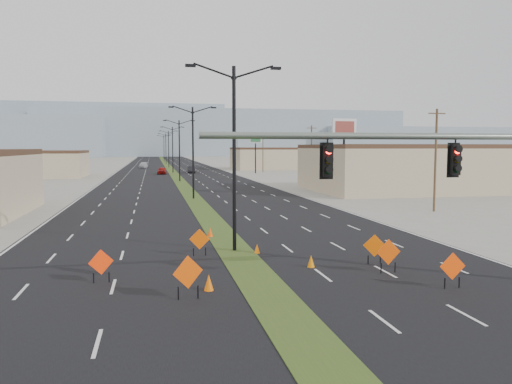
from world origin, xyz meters
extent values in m
plane|color=gray|center=(0.00, 0.00, 0.00)|extent=(600.00, 600.00, 0.00)
cube|color=black|center=(0.00, 100.00, 0.00)|extent=(25.00, 400.00, 0.02)
cube|color=#35491A|center=(0.00, 100.00, 0.00)|extent=(2.00, 400.00, 0.04)
cube|color=tan|center=(-32.00, 85.00, 2.25)|extent=(30.00, 14.00, 4.50)
cube|color=tan|center=(34.00, 45.00, 2.75)|extent=(36.00, 18.00, 5.50)
cube|color=tan|center=(38.00, 110.00, 2.50)|extent=(44.00, 16.00, 5.00)
cube|color=#889AA9|center=(40.00, 300.00, 14.00)|extent=(220.00, 50.00, 28.00)
cube|color=#889AA9|center=(180.00, 290.00, 9.00)|extent=(160.00, 50.00, 18.00)
cube|color=#889AA9|center=(-30.00, 320.00, 16.00)|extent=(140.00, 50.00, 32.00)
cylinder|color=slate|center=(5.20, 2.00, 6.10)|extent=(16.00, 0.24, 0.24)
cube|color=black|center=(1.70, 2.00, 5.22)|extent=(0.50, 0.28, 1.30)
sphere|color=#FF0C05|center=(1.70, 1.84, 5.57)|extent=(0.22, 0.22, 0.22)
cube|color=black|center=(6.70, 2.00, 5.22)|extent=(0.50, 0.28, 1.30)
sphere|color=#FF0C05|center=(6.70, 1.84, 5.57)|extent=(0.22, 0.22, 0.22)
cylinder|color=black|center=(0.00, 12.00, 5.00)|extent=(0.20, 0.20, 10.00)
cube|color=black|center=(-2.30, 12.00, 9.95)|extent=(0.55, 0.24, 0.14)
cube|color=black|center=(2.30, 12.00, 9.95)|extent=(0.55, 0.24, 0.14)
cylinder|color=black|center=(0.00, 40.00, 5.00)|extent=(0.20, 0.20, 10.00)
cube|color=black|center=(-2.30, 40.00, 9.95)|extent=(0.55, 0.24, 0.14)
cube|color=black|center=(2.30, 40.00, 9.95)|extent=(0.55, 0.24, 0.14)
cylinder|color=black|center=(0.00, 68.00, 5.00)|extent=(0.20, 0.20, 10.00)
cube|color=black|center=(-2.30, 68.00, 9.95)|extent=(0.55, 0.24, 0.14)
cube|color=black|center=(2.30, 68.00, 9.95)|extent=(0.55, 0.24, 0.14)
cylinder|color=black|center=(0.00, 96.00, 5.00)|extent=(0.20, 0.20, 10.00)
cube|color=black|center=(-2.30, 96.00, 9.95)|extent=(0.55, 0.24, 0.14)
cube|color=black|center=(2.30, 96.00, 9.95)|extent=(0.55, 0.24, 0.14)
cylinder|color=black|center=(0.00, 124.00, 5.00)|extent=(0.20, 0.20, 10.00)
cube|color=black|center=(-2.30, 124.00, 9.95)|extent=(0.55, 0.24, 0.14)
cube|color=black|center=(2.30, 124.00, 9.95)|extent=(0.55, 0.24, 0.14)
cylinder|color=black|center=(0.00, 152.00, 5.00)|extent=(0.20, 0.20, 10.00)
cube|color=black|center=(-2.30, 152.00, 9.95)|extent=(0.55, 0.24, 0.14)
cube|color=black|center=(2.30, 152.00, 9.95)|extent=(0.55, 0.24, 0.14)
cylinder|color=black|center=(0.00, 180.00, 5.00)|extent=(0.20, 0.20, 10.00)
cube|color=black|center=(-2.30, 180.00, 9.95)|extent=(0.55, 0.24, 0.14)
cube|color=black|center=(2.30, 180.00, 9.95)|extent=(0.55, 0.24, 0.14)
cylinder|color=#4C3823|center=(20.00, 25.00, 4.50)|extent=(0.20, 0.20, 9.00)
cube|color=#4C3823|center=(20.00, 25.00, 8.60)|extent=(1.60, 0.10, 0.10)
cylinder|color=#4C3823|center=(20.00, 60.00, 4.50)|extent=(0.20, 0.20, 9.00)
cube|color=#4C3823|center=(20.00, 60.00, 8.60)|extent=(1.60, 0.10, 0.10)
cylinder|color=#4C3823|center=(20.00, 95.00, 4.50)|extent=(0.20, 0.20, 9.00)
cube|color=#4C3823|center=(20.00, 95.00, 8.60)|extent=(1.60, 0.10, 0.10)
cylinder|color=#4C3823|center=(20.00, 130.00, 4.50)|extent=(0.20, 0.20, 9.00)
cube|color=#4C3823|center=(20.00, 130.00, 8.60)|extent=(1.60, 0.10, 0.10)
imported|color=maroon|center=(-2.50, 90.33, 0.74)|extent=(2.04, 4.47, 1.49)
imported|color=black|center=(3.86, 94.03, 0.73)|extent=(1.62, 4.43, 1.45)
imported|color=#B2B6BC|center=(-6.74, 122.77, 0.76)|extent=(2.53, 5.37, 1.51)
cube|color=#FF3305|center=(-6.53, 6.76, 0.89)|extent=(1.00, 0.48, 1.08)
cylinder|color=black|center=(-6.84, 6.76, 0.22)|extent=(0.05, 0.05, 0.45)
cylinder|color=black|center=(-6.22, 6.76, 0.22)|extent=(0.05, 0.05, 0.45)
cube|color=#D74304|center=(-3.11, 3.72, 1.05)|extent=(1.16, 0.57, 1.26)
cylinder|color=black|center=(-3.48, 3.72, 0.26)|extent=(0.05, 0.05, 0.52)
cylinder|color=black|center=(-2.74, 3.72, 0.26)|extent=(0.05, 0.05, 0.52)
cube|color=#E55104|center=(-2.00, 11.11, 0.90)|extent=(1.06, 0.31, 1.08)
cylinder|color=black|center=(-2.32, 11.11, 0.23)|extent=(0.05, 0.05, 0.45)
cylinder|color=black|center=(-1.68, 11.11, 0.23)|extent=(0.05, 0.05, 0.45)
cube|color=#D54204|center=(6.05, 5.82, 0.98)|extent=(1.17, 0.09, 1.17)
cylinder|color=black|center=(5.71, 5.82, 0.24)|extent=(0.05, 0.05, 0.49)
cylinder|color=black|center=(6.39, 5.82, 0.24)|extent=(0.05, 0.05, 0.49)
cube|color=#F74205|center=(7.43, 3.00, 0.92)|extent=(1.11, 0.06, 1.11)
cylinder|color=black|center=(7.11, 3.00, 0.23)|extent=(0.05, 0.05, 0.46)
cylinder|color=black|center=(7.76, 3.00, 0.23)|extent=(0.05, 0.05, 0.46)
cube|color=#DD5604|center=(6.20, 7.59, 0.91)|extent=(1.02, 0.49, 1.10)
cylinder|color=black|center=(5.88, 7.59, 0.23)|extent=(0.05, 0.05, 0.46)
cylinder|color=black|center=(6.52, 7.59, 0.23)|extent=(0.05, 0.05, 0.46)
cone|color=#ED6304|center=(-2.23, 4.69, 0.33)|extent=(0.48, 0.48, 0.67)
cone|color=orange|center=(2.95, 7.54, 0.30)|extent=(0.45, 0.45, 0.60)
cone|color=orange|center=(1.08, 11.09, 0.27)|extent=(0.40, 0.40, 0.53)
cone|color=#FF4A05|center=(-0.84, 16.43, 0.32)|extent=(0.39, 0.39, 0.63)
cylinder|color=black|center=(16.84, 38.55, 3.66)|extent=(0.24, 0.24, 7.31)
cube|color=white|center=(16.84, 38.55, 7.89)|extent=(2.91, 0.63, 1.92)
cube|color=brown|center=(16.84, 38.35, 7.89)|extent=(2.30, 0.27, 1.35)
cylinder|color=black|center=(17.29, 90.13, 3.41)|extent=(0.24, 0.24, 6.82)
cube|color=white|center=(17.29, 90.13, 7.36)|extent=(2.60, 1.41, 1.79)
cube|color=#36874D|center=(17.29, 89.93, 7.36)|extent=(1.99, 0.91, 1.26)
camera|label=1|loc=(-4.32, -14.69, 5.73)|focal=35.00mm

